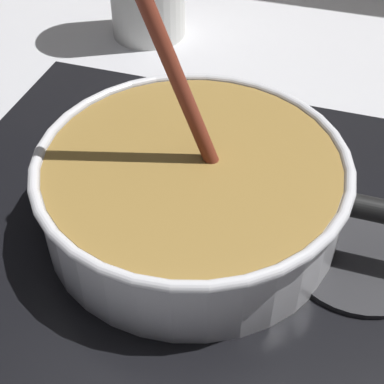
% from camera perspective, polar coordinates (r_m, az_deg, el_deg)
% --- Properties ---
extents(ground, '(2.40, 1.60, 0.04)m').
position_cam_1_polar(ground, '(0.54, 0.20, -14.10)').
color(ground, '#B7B7BC').
extents(hob_plate, '(0.56, 0.48, 0.01)m').
position_cam_1_polar(hob_plate, '(0.60, 0.00, -3.14)').
color(hob_plate, black).
rests_on(hob_plate, ground).
extents(burner_ring, '(0.18, 0.18, 0.01)m').
position_cam_1_polar(burner_ring, '(0.59, 0.00, -2.47)').
color(burner_ring, '#592D0C').
rests_on(burner_ring, hob_plate).
extents(spare_burner, '(0.14, 0.14, 0.01)m').
position_cam_1_polar(spare_burner, '(0.58, 16.15, -6.05)').
color(spare_burner, '#262628').
rests_on(spare_burner, hob_plate).
extents(cooking_pan, '(0.44, 0.30, 0.28)m').
position_cam_1_polar(cooking_pan, '(0.56, 0.11, 0.37)').
color(cooking_pan, silver).
rests_on(cooking_pan, hob_plate).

